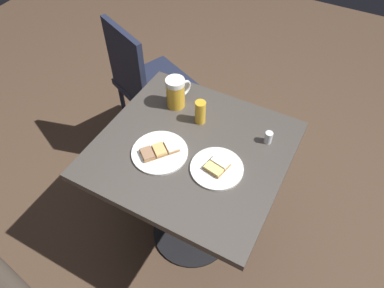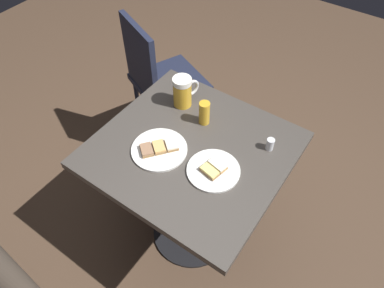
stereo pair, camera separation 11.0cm
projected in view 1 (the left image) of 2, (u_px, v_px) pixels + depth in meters
ground_plane at (192, 230)px, 2.03m from camera, size 6.00×6.00×0.00m
cafe_table at (192, 170)px, 1.59m from camera, size 0.77×0.74×0.74m
plate_near at (160, 152)px, 1.44m from camera, size 0.23×0.23×0.03m
plate_far at (217, 168)px, 1.39m from camera, size 0.21×0.21×0.03m
beer_mug at (176, 92)px, 1.58m from camera, size 0.09×0.14×0.15m
beer_glass_small at (200, 112)px, 1.52m from camera, size 0.05×0.05×0.11m
salt_shaker at (268, 137)px, 1.46m from camera, size 0.03×0.03×0.05m
cafe_chair at (146, 82)px, 2.04m from camera, size 0.50×0.50×0.93m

